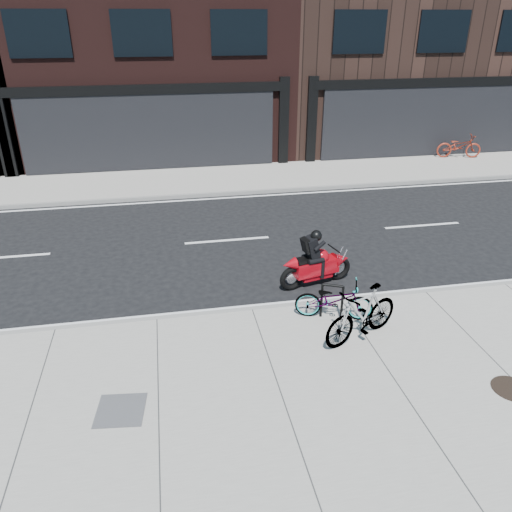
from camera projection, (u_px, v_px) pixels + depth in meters
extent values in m
plane|color=black|center=(238.00, 272.00, 12.43)|extent=(120.00, 120.00, 0.00)
cube|color=gray|center=(286.00, 411.00, 7.97)|extent=(60.00, 6.00, 0.13)
cube|color=gray|center=(207.00, 180.00, 19.26)|extent=(60.00, 3.50, 0.13)
cube|color=black|center=(393.00, 5.00, 24.23)|extent=(12.00, 10.00, 12.50)
cylinder|color=black|center=(322.00, 301.00, 10.21)|extent=(0.05, 0.05, 0.76)
cylinder|color=black|center=(342.00, 303.00, 10.12)|extent=(0.05, 0.05, 0.76)
cylinder|color=black|center=(333.00, 286.00, 10.00)|extent=(0.40, 0.22, 0.05)
imported|color=gray|center=(334.00, 300.00, 10.15)|extent=(1.68, 1.01, 0.84)
imported|color=gray|center=(362.00, 314.00, 9.45)|extent=(1.86, 1.19, 1.09)
torus|color=black|center=(339.00, 268.00, 11.99)|extent=(0.61, 0.26, 0.60)
torus|color=black|center=(292.00, 279.00, 11.52)|extent=(0.61, 0.26, 0.60)
cube|color=maroon|center=(316.00, 267.00, 11.68)|extent=(1.13, 0.58, 0.34)
cone|color=maroon|center=(341.00, 259.00, 11.90)|extent=(0.49, 0.48, 0.40)
sphere|color=maroon|center=(321.00, 257.00, 11.62)|extent=(0.36, 0.36, 0.36)
cube|color=black|center=(306.00, 260.00, 11.48)|extent=(0.54, 0.36, 0.11)
cylinder|color=silver|center=(293.00, 275.00, 11.71)|extent=(0.50, 0.19, 0.08)
cube|color=black|center=(311.00, 247.00, 11.39)|extent=(0.42, 0.40, 0.53)
cube|color=black|center=(306.00, 246.00, 11.31)|extent=(0.27, 0.31, 0.36)
sphere|color=black|center=(316.00, 236.00, 11.32)|extent=(0.26, 0.26, 0.26)
imported|color=maroon|center=(459.00, 146.00, 21.82)|extent=(2.00, 1.08, 1.00)
cylinder|color=black|center=(512.00, 389.00, 8.34)|extent=(0.87, 0.87, 0.02)
cube|color=#414143|center=(121.00, 410.00, 7.89)|extent=(0.83, 0.83, 0.02)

